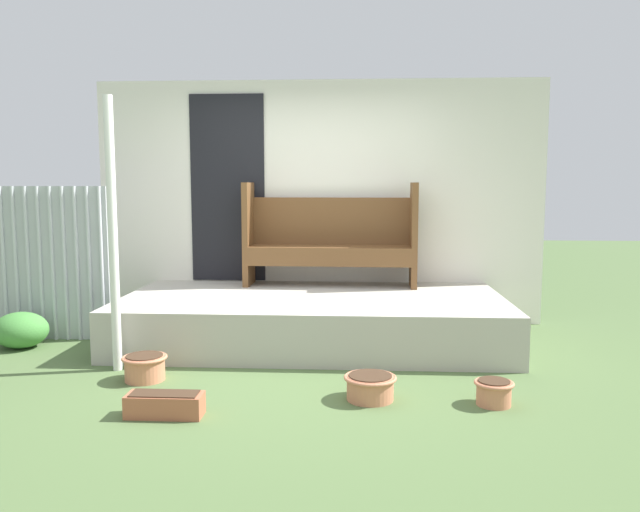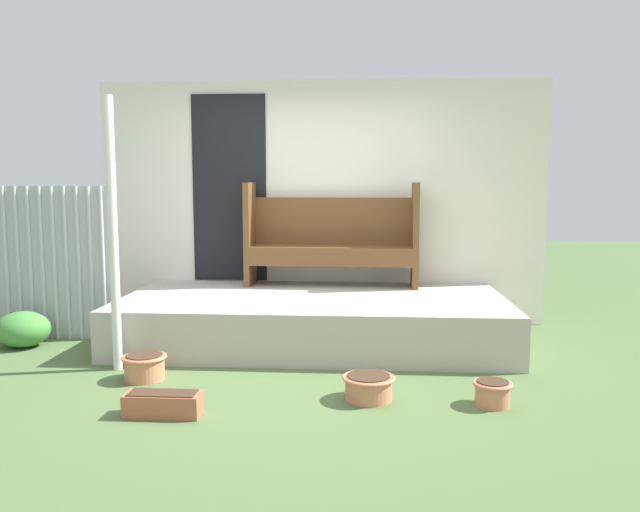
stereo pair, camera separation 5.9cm
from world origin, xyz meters
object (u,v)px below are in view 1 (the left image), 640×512
at_px(flower_pot_left, 145,366).
at_px(flower_pot_middle, 370,386).
at_px(flower_pot_right, 494,391).
at_px(planter_box_rect, 165,405).
at_px(bench, 330,235).
at_px(shrub_by_fence, 21,330).
at_px(support_post, 113,236).

xyz_separation_m(flower_pot_left, flower_pot_middle, (1.72, -0.33, -0.01)).
height_order(flower_pot_middle, flower_pot_right, flower_pot_middle).
distance_m(flower_pot_left, planter_box_rect, 0.82).
relative_size(bench, shrub_by_fence, 3.57).
distance_m(bench, flower_pot_right, 2.73).
bearing_deg(flower_pot_middle, planter_box_rect, -163.64).
xyz_separation_m(flower_pot_middle, flower_pot_right, (0.84, -0.06, -0.00)).
bearing_deg(bench, flower_pot_right, -60.65).
relative_size(support_post, planter_box_rect, 4.41).
bearing_deg(flower_pot_left, flower_pot_right, -8.66).
bearing_deg(flower_pot_middle, flower_pot_left, 169.06).
bearing_deg(planter_box_rect, support_post, 125.35).
bearing_deg(support_post, flower_pot_left, -38.96).
distance_m(flower_pot_left, flower_pot_middle, 1.76).
relative_size(support_post, bench, 1.23).
relative_size(support_post, flower_pot_left, 6.35).
relative_size(flower_pot_left, flower_pot_right, 1.27).
height_order(flower_pot_middle, planter_box_rect, flower_pot_middle).
relative_size(flower_pot_right, planter_box_rect, 0.55).
distance_m(bench, flower_pot_left, 2.48).
bearing_deg(planter_box_rect, flower_pot_right, 8.75).
relative_size(support_post, flower_pot_right, 8.07).
distance_m(flower_pot_right, shrub_by_fence, 4.23).
xyz_separation_m(bench, flower_pot_right, (1.22, -2.28, -0.88)).
relative_size(bench, planter_box_rect, 3.59).
height_order(flower_pot_left, planter_box_rect, flower_pot_left).
xyz_separation_m(flower_pot_middle, planter_box_rect, (-1.34, -0.39, -0.02)).
distance_m(support_post, planter_box_rect, 1.58).
height_order(flower_pot_left, flower_pot_middle, flower_pot_left).
height_order(bench, flower_pot_left, bench).
xyz_separation_m(support_post, bench, (1.66, 1.64, -0.12)).
relative_size(support_post, shrub_by_fence, 4.39).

